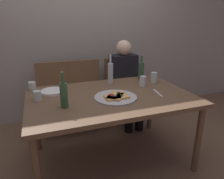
% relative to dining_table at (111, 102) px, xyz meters
% --- Properties ---
extents(ground_plane, '(8.00, 8.00, 0.00)m').
position_rel_dining_table_xyz_m(ground_plane, '(0.00, 0.00, -0.67)').
color(ground_plane, brown).
extents(back_wall, '(6.00, 0.10, 2.60)m').
position_rel_dining_table_xyz_m(back_wall, '(0.00, 1.30, 0.63)').
color(back_wall, gray).
rests_on(back_wall, ground_plane).
extents(dining_table, '(1.58, 1.04, 0.74)m').
position_rel_dining_table_xyz_m(dining_table, '(0.00, 0.00, 0.00)').
color(dining_table, brown).
rests_on(dining_table, ground_plane).
extents(pizza_tray, '(0.40, 0.40, 0.01)m').
position_rel_dining_table_xyz_m(pizza_tray, '(0.02, -0.08, 0.08)').
color(pizza_tray, '#ADADB2').
rests_on(pizza_tray, dining_table).
extents(pizza_slice_last, '(0.22, 0.13, 0.05)m').
position_rel_dining_table_xyz_m(pizza_slice_last, '(0.02, -0.12, 0.09)').
color(pizza_slice_last, tan).
rests_on(pizza_slice_last, pizza_tray).
extents(pizza_slice_extra, '(0.23, 0.25, 0.05)m').
position_rel_dining_table_xyz_m(pizza_slice_extra, '(0.02, -0.09, 0.09)').
color(pizza_slice_extra, tan).
rests_on(pizza_slice_extra, pizza_tray).
extents(wine_bottle, '(0.07, 0.07, 0.29)m').
position_rel_dining_table_xyz_m(wine_bottle, '(0.53, 0.40, 0.18)').
color(wine_bottle, '#2D5133').
rests_on(wine_bottle, dining_table).
extents(beer_bottle, '(0.06, 0.06, 0.33)m').
position_rel_dining_table_xyz_m(beer_bottle, '(0.12, 0.35, 0.20)').
color(beer_bottle, '#B2BCC1').
rests_on(beer_bottle, dining_table).
extents(water_bottle, '(0.06, 0.06, 0.31)m').
position_rel_dining_table_xyz_m(water_bottle, '(-0.46, -0.14, 0.18)').
color(water_bottle, '#2D5133').
rests_on(water_bottle, dining_table).
extents(tumbler_near, '(0.07, 0.07, 0.12)m').
position_rel_dining_table_xyz_m(tumbler_near, '(0.61, 0.23, 0.13)').
color(tumbler_near, '#B7C6BC').
rests_on(tumbler_near, dining_table).
extents(tumbler_far, '(0.07, 0.07, 0.09)m').
position_rel_dining_table_xyz_m(tumbler_far, '(-0.67, 0.09, 0.12)').
color(tumbler_far, '#B7C6BC').
rests_on(tumbler_far, dining_table).
extents(wine_glass, '(0.08, 0.08, 0.08)m').
position_rel_dining_table_xyz_m(wine_glass, '(-0.72, 0.44, 0.11)').
color(wine_glass, '#B7C6BC').
rests_on(wine_glass, dining_table).
extents(short_glass, '(0.07, 0.07, 0.11)m').
position_rel_dining_table_xyz_m(short_glass, '(0.43, 0.15, 0.13)').
color(short_glass, silver).
rests_on(short_glass, dining_table).
extents(plate_stack, '(0.24, 0.24, 0.02)m').
position_rel_dining_table_xyz_m(plate_stack, '(-0.53, 0.26, 0.08)').
color(plate_stack, white).
rests_on(plate_stack, dining_table).
extents(table_knife, '(0.05, 0.22, 0.01)m').
position_rel_dining_table_xyz_m(table_knife, '(0.46, -0.11, 0.07)').
color(table_knife, '#B7B7BC').
rests_on(table_knife, dining_table).
extents(chair_left, '(0.44, 0.44, 0.90)m').
position_rel_dining_table_xyz_m(chair_left, '(-0.47, 0.92, -0.16)').
color(chair_left, brown).
rests_on(chair_left, ground_plane).
extents(chair_middle, '(0.44, 0.44, 0.90)m').
position_rel_dining_table_xyz_m(chair_middle, '(-0.04, 0.92, -0.16)').
color(chair_middle, brown).
rests_on(chair_middle, ground_plane).
extents(chair_right, '(0.44, 0.44, 0.90)m').
position_rel_dining_table_xyz_m(chair_right, '(0.49, 0.92, -0.16)').
color(chair_right, brown).
rests_on(chair_right, ground_plane).
extents(guest_in_sweater, '(0.36, 0.56, 1.17)m').
position_rel_dining_table_xyz_m(guest_in_sweater, '(0.49, 0.77, -0.03)').
color(guest_in_sweater, black).
rests_on(guest_in_sweater, ground_plane).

